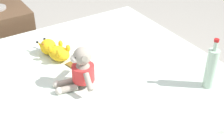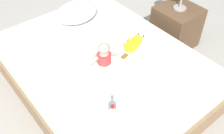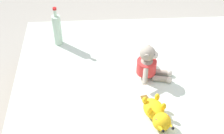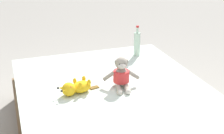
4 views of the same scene
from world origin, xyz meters
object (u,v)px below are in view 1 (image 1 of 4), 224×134
(plush_monkey, at_px, (81,71))
(plush_yellow_creature, at_px, (54,50))
(glass_bottle, at_px, (211,68))
(bed, at_px, (64,114))
(nightstand, at_px, (3,36))

(plush_monkey, bearing_deg, plush_yellow_creature, 0.71)
(plush_monkey, distance_m, plush_yellow_creature, 0.36)
(plush_monkey, height_order, glass_bottle, glass_bottle)
(bed, height_order, plush_yellow_creature, plush_yellow_creature)
(plush_yellow_creature, xyz_separation_m, nightstand, (0.79, 0.13, -0.23))
(bed, xyz_separation_m, glass_bottle, (-0.43, -0.68, 0.33))
(glass_bottle, bearing_deg, bed, 57.61)
(nightstand, bearing_deg, bed, -178.31)
(plush_yellow_creature, distance_m, nightstand, 0.83)
(glass_bottle, height_order, nightstand, glass_bottle)
(bed, bearing_deg, plush_yellow_creature, -18.26)
(plush_monkey, distance_m, nightstand, 1.18)
(bed, height_order, plush_monkey, plush_monkey)
(bed, relative_size, plush_monkey, 6.74)
(bed, distance_m, plush_yellow_creature, 0.40)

